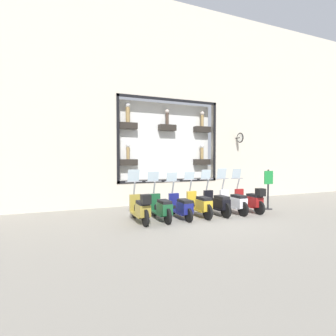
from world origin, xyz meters
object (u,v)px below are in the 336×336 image
Objects in this scene: scooter_olive_6 at (141,208)px; shop_sign_post at (268,188)px; scooter_green_5 at (161,208)px; scooter_navy_4 at (181,207)px; scooter_black_2 at (217,203)px; scooter_yellow_3 at (200,204)px; scooter_red_0 at (250,200)px; scooter_white_1 at (234,202)px.

scooter_olive_6 is 1.10× the size of shop_sign_post.
scooter_green_5 is 1.10× the size of shop_sign_post.
scooter_green_5 is (0.01, 0.74, 0.02)m from scooter_navy_4.
scooter_black_2 is 0.74m from scooter_yellow_3.
scooter_red_0 is 1.10× the size of shop_sign_post.
scooter_navy_4 is (0.05, 2.96, -0.06)m from scooter_red_0.
scooter_navy_4 is at bearing 90.24° from scooter_white_1.
scooter_red_0 reaches higher than scooter_green_5.
scooter_yellow_3 is at bearing 90.14° from scooter_black_2.
scooter_white_1 is at bearing -89.76° from scooter_navy_4.
scooter_red_0 is at bearing -90.05° from scooter_olive_6.
scooter_olive_6 is (-0.06, 3.70, 0.04)m from scooter_white_1.
scooter_green_5 is at bearing 89.61° from scooter_navy_4.
scooter_yellow_3 is at bearing -89.45° from scooter_navy_4.
scooter_yellow_3 is at bearing 92.52° from shop_sign_post.
scooter_black_2 is at bearing -89.90° from scooter_green_5.
scooter_white_1 reaches higher than scooter_yellow_3.
scooter_white_1 is at bearing -89.09° from scooter_olive_6.
scooter_black_2 is 1.00× the size of scooter_green_5.
scooter_navy_4 is at bearing -88.10° from scooter_olive_6.
scooter_white_1 reaches higher than scooter_navy_4.
scooter_red_0 reaches higher than shop_sign_post.
scooter_black_2 is at bearing 90.03° from scooter_white_1.
scooter_white_1 is 3.70m from scooter_olive_6.
scooter_black_2 is at bearing 93.20° from shop_sign_post.
scooter_olive_6 reaches higher than scooter_green_5.
scooter_red_0 is at bearing -91.03° from scooter_navy_4.
scooter_navy_4 is (-0.01, 0.74, -0.03)m from scooter_yellow_3.
scooter_navy_4 is 1.48m from scooter_olive_6.
scooter_red_0 is 1.18m from shop_sign_post.
shop_sign_post is at bearing -87.84° from scooter_navy_4.
scooter_green_5 is (-0.00, 1.48, -0.01)m from scooter_yellow_3.
scooter_green_5 is at bearing 90.10° from scooter_black_2.
scooter_black_2 is 1.48m from scooter_navy_4.
scooter_green_5 is 0.74m from scooter_olive_6.
scooter_olive_6 reaches higher than scooter_red_0.
scooter_navy_4 is (-0.01, 2.22, -0.03)m from scooter_white_1.
scooter_black_2 is 2.61m from shop_sign_post.
scooter_black_2 is at bearing -89.86° from scooter_yellow_3.
shop_sign_post is (0.15, -3.31, 0.44)m from scooter_yellow_3.
scooter_navy_4 is at bearing 92.16° from shop_sign_post.
scooter_navy_4 is at bearing 88.97° from scooter_red_0.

